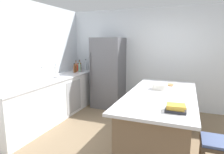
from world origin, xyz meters
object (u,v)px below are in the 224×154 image
object	(u,v)px
bar_stool	(217,151)
whiskey_bottle	(80,66)
refrigerator	(108,73)
cutting_board	(165,84)
soda_bottle	(86,66)
sink_faucet	(42,73)
cookbook_stack	(176,108)
syrup_bottle	(75,69)
mixing_bowl	(160,86)
hot_sauce_bottle	(78,68)
paper_towel_roll	(56,72)
gin_bottle	(79,67)
vinegar_bottle	(76,68)
kitchen_island	(160,120)

from	to	relation	value
bar_stool	whiskey_bottle	world-z (taller)	whiskey_bottle
refrigerator	cutting_board	xyz separation A→B (m)	(1.58, -0.93, 0.00)
soda_bottle	sink_faucet	bearing A→B (deg)	-94.46
soda_bottle	cookbook_stack	world-z (taller)	soda_bottle
cutting_board	sink_faucet	bearing A→B (deg)	-166.94
bar_stool	syrup_bottle	size ratio (longest dim) A/B	2.84
cookbook_stack	mixing_bowl	xyz separation A→B (m)	(-0.34, 1.08, 0.01)
hot_sauce_bottle	syrup_bottle	world-z (taller)	syrup_bottle
sink_faucet	cutting_board	xyz separation A→B (m)	(2.48, 0.58, -0.16)
paper_towel_roll	whiskey_bottle	world-z (taller)	paper_towel_roll
paper_towel_roll	soda_bottle	xyz separation A→B (m)	(0.06, 1.30, -0.01)
syrup_bottle	bar_stool	bearing A→B (deg)	-34.66
sink_faucet	mixing_bowl	bearing A→B (deg)	4.27
soda_bottle	hot_sauce_bottle	size ratio (longest dim) A/B	1.38
hot_sauce_bottle	gin_bottle	xyz separation A→B (m)	(0.11, -0.10, 0.03)
vinegar_bottle	refrigerator	bearing A→B (deg)	14.84
bar_stool	syrup_bottle	xyz separation A→B (m)	(-3.18, 2.20, 0.46)
kitchen_island	syrup_bottle	size ratio (longest dim) A/B	9.38
bar_stool	cookbook_stack	world-z (taller)	cookbook_stack
vinegar_bottle	whiskey_bottle	bearing A→B (deg)	101.30
kitchen_island	mixing_bowl	bearing A→B (deg)	102.37
hot_sauce_bottle	cookbook_stack	world-z (taller)	hot_sauce_bottle
syrup_bottle	soda_bottle	bearing A→B (deg)	81.30
mixing_bowl	syrup_bottle	bearing A→B (deg)	157.13
vinegar_bottle	soda_bottle	bearing A→B (deg)	77.65
sink_faucet	vinegar_bottle	world-z (taller)	vinegar_bottle
vinegar_bottle	sink_faucet	bearing A→B (deg)	-92.06
whiskey_bottle	cutting_board	distance (m)	2.69
vinegar_bottle	cutting_board	distance (m)	2.54
sink_faucet	vinegar_bottle	bearing A→B (deg)	87.94
mixing_bowl	gin_bottle	bearing A→B (deg)	152.93
paper_towel_roll	cookbook_stack	xyz separation A→B (m)	(2.70, -1.26, -0.11)
refrigerator	cutting_board	size ratio (longest dim) A/B	5.72
paper_towel_roll	cookbook_stack	world-z (taller)	paper_towel_roll
sink_faucet	soda_bottle	bearing A→B (deg)	85.54
paper_towel_roll	sink_faucet	bearing A→B (deg)	-101.20
sink_faucet	hot_sauce_bottle	size ratio (longest dim) A/B	1.33
kitchen_island	cookbook_stack	size ratio (longest dim) A/B	9.22
hot_sauce_bottle	mixing_bowl	distance (m)	2.77
sink_faucet	whiskey_bottle	size ratio (longest dim) A/B	0.99
refrigerator	vinegar_bottle	xyz separation A→B (m)	(-0.86, -0.23, 0.13)
whiskey_bottle	syrup_bottle	distance (m)	0.39
gin_bottle	mixing_bowl	world-z (taller)	gin_bottle
bar_stool	refrigerator	bearing A→B (deg)	132.74
bar_stool	hot_sauce_bottle	size ratio (longest dim) A/B	3.07
soda_bottle	mixing_bowl	distance (m)	2.74
refrigerator	mixing_bowl	xyz separation A→B (m)	(1.53, -1.33, 0.04)
hot_sauce_bottle	syrup_bottle	xyz separation A→B (m)	(0.07, -0.29, 0.01)
soda_bottle	whiskey_bottle	bearing A→B (deg)	-145.96
refrigerator	sink_faucet	bearing A→B (deg)	-120.86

